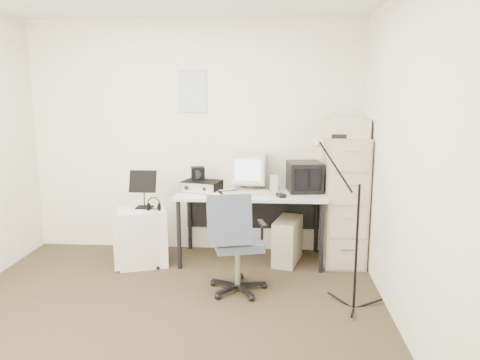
# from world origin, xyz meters

# --- Properties ---
(floor) EXTENTS (3.60, 3.60, 0.01)m
(floor) POSITION_xyz_m (0.00, 0.00, -0.01)
(floor) COLOR #373020
(floor) RESTS_ON ground
(wall_back) EXTENTS (3.60, 0.02, 2.50)m
(wall_back) POSITION_xyz_m (0.00, 1.80, 1.25)
(wall_back) COLOR white
(wall_back) RESTS_ON ground
(wall_front) EXTENTS (3.60, 0.02, 2.50)m
(wall_front) POSITION_xyz_m (0.00, -1.80, 1.25)
(wall_front) COLOR white
(wall_front) RESTS_ON ground
(wall_right) EXTENTS (0.02, 3.60, 2.50)m
(wall_right) POSITION_xyz_m (1.80, 0.00, 1.25)
(wall_right) COLOR white
(wall_right) RESTS_ON ground
(wall_calendar) EXTENTS (0.30, 0.02, 0.44)m
(wall_calendar) POSITION_xyz_m (-0.02, 1.79, 1.75)
(wall_calendar) COLOR white
(wall_calendar) RESTS_ON wall_back
(filing_cabinet) EXTENTS (0.40, 0.60, 1.30)m
(filing_cabinet) POSITION_xyz_m (1.58, 1.48, 0.65)
(filing_cabinet) COLOR tan
(filing_cabinet) RESTS_ON floor
(printer) EXTENTS (0.51, 0.40, 0.18)m
(printer) POSITION_xyz_m (1.58, 1.46, 1.39)
(printer) COLOR #BDB39E
(printer) RESTS_ON filing_cabinet
(desk) EXTENTS (1.50, 0.70, 0.73)m
(desk) POSITION_xyz_m (0.63, 1.45, 0.36)
(desk) COLOR #B7B7A5
(desk) RESTS_ON floor
(crt_monitor) EXTENTS (0.36, 0.38, 0.37)m
(crt_monitor) POSITION_xyz_m (0.61, 1.59, 0.92)
(crt_monitor) COLOR #BDB39E
(crt_monitor) RESTS_ON desk
(crt_tv) EXTENTS (0.37, 0.39, 0.30)m
(crt_tv) POSITION_xyz_m (1.17, 1.53, 0.88)
(crt_tv) COLOR black
(crt_tv) RESTS_ON desk
(desk_speaker) EXTENTS (0.10, 0.10, 0.16)m
(desk_speaker) POSITION_xyz_m (0.85, 1.53, 0.81)
(desk_speaker) COLOR beige
(desk_speaker) RESTS_ON desk
(keyboard) EXTENTS (0.53, 0.33, 0.03)m
(keyboard) POSITION_xyz_m (0.58, 1.32, 0.74)
(keyboard) COLOR #BDB39E
(keyboard) RESTS_ON desk
(mouse) EXTENTS (0.11, 0.13, 0.03)m
(mouse) POSITION_xyz_m (0.93, 1.24, 0.75)
(mouse) COLOR black
(mouse) RESTS_ON desk
(radio_receiver) EXTENTS (0.43, 0.35, 0.11)m
(radio_receiver) POSITION_xyz_m (0.12, 1.46, 0.78)
(radio_receiver) COLOR black
(radio_receiver) RESTS_ON desk
(radio_speaker) EXTENTS (0.16, 0.15, 0.13)m
(radio_speaker) POSITION_xyz_m (0.07, 1.52, 0.90)
(radio_speaker) COLOR black
(radio_speaker) RESTS_ON radio_receiver
(papers) EXTENTS (0.32, 0.37, 0.02)m
(papers) POSITION_xyz_m (0.37, 1.30, 0.74)
(papers) COLOR white
(papers) RESTS_ON desk
(pc_tower) EXTENTS (0.33, 0.53, 0.46)m
(pc_tower) POSITION_xyz_m (1.01, 1.42, 0.23)
(pc_tower) COLOR #BDB39E
(pc_tower) RESTS_ON floor
(office_chair) EXTENTS (0.65, 0.65, 0.92)m
(office_chair) POSITION_xyz_m (0.55, 0.66, 0.46)
(office_chair) COLOR #444C55
(office_chair) RESTS_ON floor
(side_cart) EXTENTS (0.57, 0.51, 0.58)m
(side_cart) POSITION_xyz_m (-0.47, 1.24, 0.29)
(side_cart) COLOR silver
(side_cart) RESTS_ON floor
(music_stand) EXTENTS (0.31, 0.24, 0.40)m
(music_stand) POSITION_xyz_m (-0.44, 1.29, 0.78)
(music_stand) COLOR black
(music_stand) RESTS_ON side_cart
(headphones) EXTENTS (0.18, 0.18, 0.03)m
(headphones) POSITION_xyz_m (-0.33, 1.20, 0.63)
(headphones) COLOR black
(headphones) RESTS_ON side_cart
(mic_stand) EXTENTS (0.03, 0.03, 1.35)m
(mic_stand) POSITION_xyz_m (1.53, 0.40, 0.68)
(mic_stand) COLOR black
(mic_stand) RESTS_ON floor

